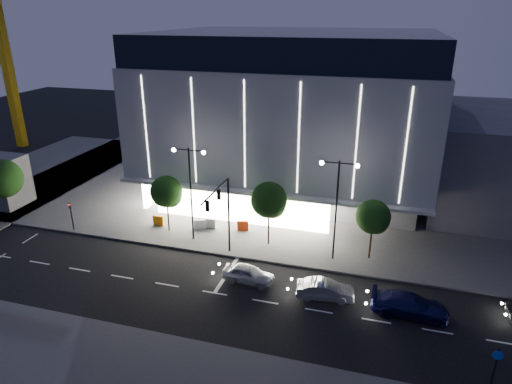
{
  "coord_description": "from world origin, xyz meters",
  "views": [
    {
      "loc": [
        13.28,
        -28.88,
        20.04
      ],
      "look_at": [
        2.71,
        7.34,
        5.0
      ],
      "focal_mm": 32.0,
      "sensor_mm": 36.0,
      "label": 1
    }
  ],
  "objects_px": {
    "tree_right": "(373,219)",
    "car_lead": "(248,274)",
    "tree_left": "(167,193)",
    "traffic_mast": "(222,207)",
    "tower_crane": "(2,7)",
    "street_lamp_west": "(190,181)",
    "barrier_b": "(200,224)",
    "cycle_sign_pole": "(493,375)",
    "car_third": "(410,305)",
    "barrier_d": "(211,223)",
    "car_second": "(325,290)",
    "street_lamp_east": "(337,196)",
    "barrier_c": "(243,226)",
    "tree_mid": "(269,202)",
    "barrier_a": "(159,220)",
    "ped_signal_far": "(71,213)"
  },
  "relations": [
    {
      "from": "tree_right",
      "to": "car_lead",
      "type": "distance_m",
      "value": 11.44
    },
    {
      "from": "tree_mid",
      "to": "barrier_b",
      "type": "height_order",
      "value": "tree_mid"
    },
    {
      "from": "car_third",
      "to": "barrier_c",
      "type": "relative_size",
      "value": 4.86
    },
    {
      "from": "traffic_mast",
      "to": "tower_crane",
      "type": "bearing_deg",
      "value": 149.53
    },
    {
      "from": "tree_left",
      "to": "car_lead",
      "type": "height_order",
      "value": "tree_left"
    },
    {
      "from": "car_lead",
      "to": "barrier_b",
      "type": "height_order",
      "value": "car_lead"
    },
    {
      "from": "car_second",
      "to": "barrier_a",
      "type": "height_order",
      "value": "car_second"
    },
    {
      "from": "street_lamp_west",
      "to": "barrier_c",
      "type": "xyz_separation_m",
      "value": [
        3.91,
        2.95,
        -5.31
      ]
    },
    {
      "from": "tower_crane",
      "to": "car_third",
      "type": "bearing_deg",
      "value": -26.2
    },
    {
      "from": "tower_crane",
      "to": "tree_right",
      "type": "bearing_deg",
      "value": -21.25
    },
    {
      "from": "barrier_a",
      "to": "barrier_b",
      "type": "relative_size",
      "value": 1.0
    },
    {
      "from": "ped_signal_far",
      "to": "tower_crane",
      "type": "relative_size",
      "value": 0.09
    },
    {
      "from": "barrier_d",
      "to": "car_lead",
      "type": "bearing_deg",
      "value": -51.16
    },
    {
      "from": "tree_right",
      "to": "car_second",
      "type": "distance_m",
      "value": 8.05
    },
    {
      "from": "tree_mid",
      "to": "tree_right",
      "type": "relative_size",
      "value": 1.12
    },
    {
      "from": "car_second",
      "to": "street_lamp_east",
      "type": "bearing_deg",
      "value": -5.63
    },
    {
      "from": "barrier_c",
      "to": "barrier_d",
      "type": "relative_size",
      "value": 1.0
    },
    {
      "from": "car_second",
      "to": "street_lamp_west",
      "type": "bearing_deg",
      "value": 58.92
    },
    {
      "from": "tree_mid",
      "to": "barrier_b",
      "type": "relative_size",
      "value": 5.59
    },
    {
      "from": "barrier_a",
      "to": "barrier_b",
      "type": "height_order",
      "value": "same"
    },
    {
      "from": "barrier_a",
      "to": "barrier_d",
      "type": "height_order",
      "value": "same"
    },
    {
      "from": "cycle_sign_pole",
      "to": "tower_crane",
      "type": "bearing_deg",
      "value": 149.76
    },
    {
      "from": "tree_left",
      "to": "barrier_d",
      "type": "height_order",
      "value": "tree_left"
    },
    {
      "from": "car_third",
      "to": "car_lead",
      "type": "bearing_deg",
      "value": 86.78
    },
    {
      "from": "ped_signal_far",
      "to": "barrier_d",
      "type": "height_order",
      "value": "ped_signal_far"
    },
    {
      "from": "car_lead",
      "to": "cycle_sign_pole",
      "type": "bearing_deg",
      "value": -111.89
    },
    {
      "from": "tree_left",
      "to": "car_lead",
      "type": "bearing_deg",
      "value": -32.29
    },
    {
      "from": "car_second",
      "to": "barrier_b",
      "type": "xyz_separation_m",
      "value": [
        -13.4,
        7.87,
        -0.06
      ]
    },
    {
      "from": "car_lead",
      "to": "barrier_c",
      "type": "height_order",
      "value": "car_lead"
    },
    {
      "from": "car_lead",
      "to": "barrier_c",
      "type": "relative_size",
      "value": 3.8
    },
    {
      "from": "barrier_b",
      "to": "tower_crane",
      "type": "bearing_deg",
      "value": 130.55
    },
    {
      "from": "barrier_d",
      "to": "tree_mid",
      "type": "bearing_deg",
      "value": -13.68
    },
    {
      "from": "tree_mid",
      "to": "tree_right",
      "type": "bearing_deg",
      "value": -0.0
    },
    {
      "from": "street_lamp_west",
      "to": "car_lead",
      "type": "relative_size",
      "value": 2.15
    },
    {
      "from": "ped_signal_far",
      "to": "tower_crane",
      "type": "height_order",
      "value": "tower_crane"
    },
    {
      "from": "cycle_sign_pole",
      "to": "car_third",
      "type": "height_order",
      "value": "cycle_sign_pole"
    },
    {
      "from": "tree_left",
      "to": "barrier_a",
      "type": "bearing_deg",
      "value": 154.08
    },
    {
      "from": "street_lamp_west",
      "to": "barrier_b",
      "type": "height_order",
      "value": "street_lamp_west"
    },
    {
      "from": "traffic_mast",
      "to": "tree_right",
      "type": "height_order",
      "value": "traffic_mast"
    },
    {
      "from": "street_lamp_east",
      "to": "cycle_sign_pole",
      "type": "relative_size",
      "value": 2.25
    },
    {
      "from": "barrier_c",
      "to": "barrier_d",
      "type": "xyz_separation_m",
      "value": [
        -3.2,
        -0.39,
        0.0
      ]
    },
    {
      "from": "tower_crane",
      "to": "car_second",
      "type": "bearing_deg",
      "value": -28.56
    },
    {
      "from": "tower_crane",
      "to": "tree_left",
      "type": "height_order",
      "value": "tower_crane"
    },
    {
      "from": "tower_crane",
      "to": "car_third",
      "type": "distance_m",
      "value": 66.6
    },
    {
      "from": "car_third",
      "to": "barrier_d",
      "type": "height_order",
      "value": "car_third"
    },
    {
      "from": "tree_mid",
      "to": "car_third",
      "type": "xyz_separation_m",
      "value": [
        12.13,
        -7.1,
        -3.56
      ]
    },
    {
      "from": "traffic_mast",
      "to": "barrier_c",
      "type": "relative_size",
      "value": 6.43
    },
    {
      "from": "barrier_b",
      "to": "barrier_c",
      "type": "height_order",
      "value": "same"
    },
    {
      "from": "car_second",
      "to": "barrier_d",
      "type": "bearing_deg",
      "value": 48.82
    },
    {
      "from": "street_lamp_east",
      "to": "car_second",
      "type": "distance_m",
      "value": 7.83
    }
  ]
}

